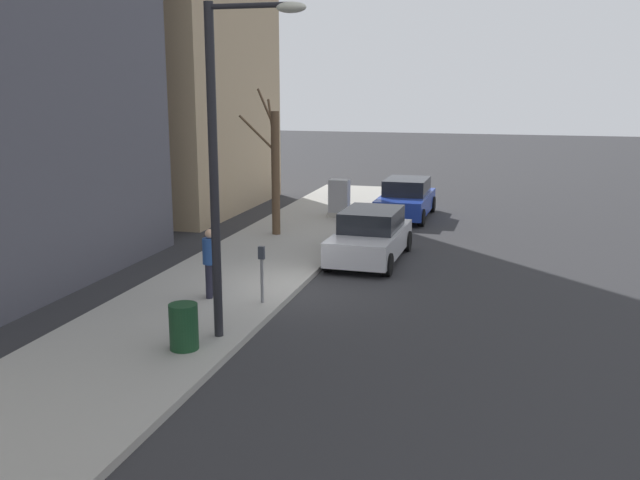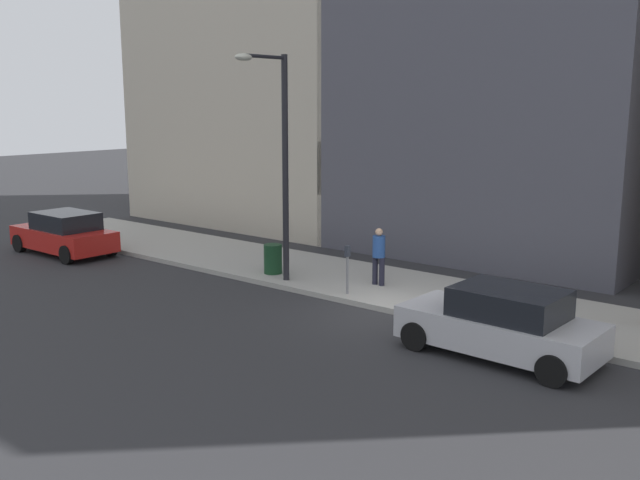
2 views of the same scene
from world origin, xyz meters
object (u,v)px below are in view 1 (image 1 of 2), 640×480
object	(u,v)px
parked_car_silver	(370,236)
trash_bin	(184,327)
bare_tree	(275,169)
parking_meter	(262,268)
parked_car_blue	(406,199)
pedestrian_near_meter	(210,259)
streetlamp	(226,145)
utility_box	(339,199)

from	to	relation	value
parked_car_silver	trash_bin	bearing A→B (deg)	78.33
parked_car_silver	bare_tree	xyz separation A→B (m)	(3.72, -2.21, 1.63)
parked_car_silver	parking_meter	world-z (taller)	parked_car_silver
trash_bin	bare_tree	bearing A→B (deg)	-80.78
parked_car_blue	parking_meter	distance (m)	12.57
parked_car_blue	pedestrian_near_meter	distance (m)	12.69
parked_car_blue	bare_tree	bearing A→B (deg)	54.21
parked_car_silver	streetlamp	world-z (taller)	streetlamp
utility_box	trash_bin	xyz separation A→B (m)	(-0.40, 14.41, -0.25)
parking_meter	utility_box	size ratio (longest dim) A/B	0.94
pedestrian_near_meter	utility_box	bearing A→B (deg)	-1.48
pedestrian_near_meter	parking_meter	bearing A→B (deg)	-93.86
parked_car_silver	streetlamp	size ratio (longest dim) A/B	0.65
trash_bin	pedestrian_near_meter	xyz separation A→B (m)	(0.88, -3.32, 0.49)
parked_car_blue	pedestrian_near_meter	xyz separation A→B (m)	(2.87, 12.36, 0.35)
streetlamp	pedestrian_near_meter	world-z (taller)	streetlamp
parked_car_silver	streetlamp	distance (m)	8.40
streetlamp	pedestrian_near_meter	size ratio (longest dim) A/B	3.92
streetlamp	bare_tree	bearing A→B (deg)	-76.54
bare_tree	pedestrian_near_meter	xyz separation A→B (m)	(-0.85, 7.36, -1.28)
parked_car_blue	parking_meter	world-z (taller)	parked_car_blue
parked_car_silver	bare_tree	world-z (taller)	bare_tree
parked_car_silver	trash_bin	distance (m)	8.70
streetlamp	pedestrian_near_meter	bearing A→B (deg)	-58.59
utility_box	pedestrian_near_meter	size ratio (longest dim) A/B	0.86
bare_tree	pedestrian_near_meter	bearing A→B (deg)	96.58
streetlamp	parked_car_silver	bearing A→B (deg)	-100.18
parked_car_silver	trash_bin	xyz separation A→B (m)	(1.98, 8.47, -0.14)
parked_car_silver	pedestrian_near_meter	size ratio (longest dim) A/B	2.56
parking_meter	streetlamp	bearing A→B (deg)	94.08
parking_meter	bare_tree	xyz separation A→B (m)	(2.18, -7.47, 1.39)
parking_meter	bare_tree	bearing A→B (deg)	-73.71
parked_car_blue	trash_bin	world-z (taller)	parked_car_blue
parked_car_silver	parking_meter	xyz separation A→B (m)	(1.53, 5.27, 0.24)
utility_box	trash_bin	size ratio (longest dim) A/B	1.59
bare_tree	trash_bin	world-z (taller)	bare_tree
parked_car_blue	utility_box	xyz separation A→B (m)	(2.39, 1.26, 0.11)
parking_meter	pedestrian_near_meter	size ratio (longest dim) A/B	0.81
parked_car_silver	utility_box	world-z (taller)	utility_box
parked_car_silver	pedestrian_near_meter	distance (m)	5.91
parking_meter	trash_bin	size ratio (longest dim) A/B	1.50
trash_bin	pedestrian_near_meter	bearing A→B (deg)	-75.09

